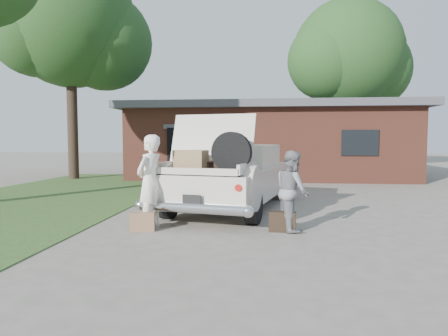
# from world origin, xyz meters

# --- Properties ---
(ground) EXTENTS (90.00, 90.00, 0.00)m
(ground) POSITION_xyz_m (0.00, 0.00, 0.00)
(ground) COLOR gray
(ground) RESTS_ON ground
(grass_strip) EXTENTS (6.00, 16.00, 0.02)m
(grass_strip) POSITION_xyz_m (-5.50, 3.00, 0.01)
(grass_strip) COLOR #2D4C1E
(grass_strip) RESTS_ON ground
(house) EXTENTS (12.80, 7.80, 3.30)m
(house) POSITION_xyz_m (0.98, 11.47, 1.67)
(house) COLOR brown
(house) RESTS_ON ground
(tree_back) EXTENTS (6.44, 5.60, 9.57)m
(tree_back) POSITION_xyz_m (-7.42, 8.71, 6.48)
(tree_back) COLOR #38281E
(tree_back) RESTS_ON ground
(tree_right) EXTENTS (7.29, 6.34, 9.83)m
(tree_right) POSITION_xyz_m (5.63, 16.22, 6.38)
(tree_right) COLOR #38281E
(tree_right) RESTS_ON ground
(sedan) EXTENTS (3.24, 5.87, 2.25)m
(sedan) POSITION_xyz_m (0.10, 1.99, 0.82)
(sedan) COLOR beige
(sedan) RESTS_ON ground
(woman_left) EXTENTS (0.63, 0.76, 1.81)m
(woman_left) POSITION_xyz_m (-1.31, -0.52, 0.90)
(woman_left) COLOR white
(woman_left) RESTS_ON ground
(woman_right) EXTENTS (0.75, 0.86, 1.51)m
(woman_right) POSITION_xyz_m (1.40, -0.41, 0.76)
(woman_right) COLOR gray
(woman_right) RESTS_ON ground
(suitcase_left) EXTENTS (0.47, 0.21, 0.35)m
(suitcase_left) POSITION_xyz_m (-1.39, -0.77, 0.18)
(suitcase_left) COLOR #8E6448
(suitcase_left) RESTS_ON ground
(suitcase_right) EXTENTS (0.50, 0.21, 0.38)m
(suitcase_right) POSITION_xyz_m (1.21, -0.56, 0.19)
(suitcase_right) COLOR black
(suitcase_right) RESTS_ON ground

